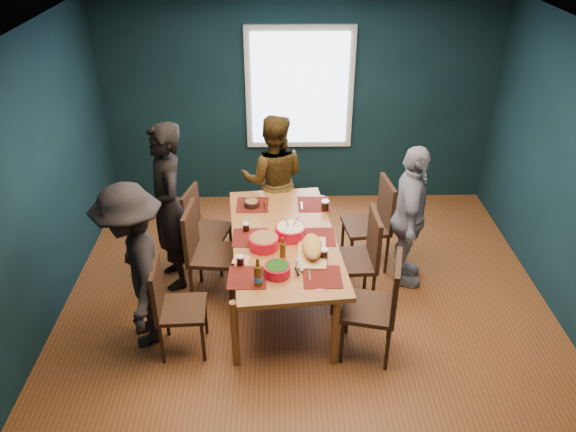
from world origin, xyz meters
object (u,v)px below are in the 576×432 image
(person_back, at_px, (273,180))
(bowl_herbs, at_px, (277,270))
(chair_right_near, at_px, (381,301))
(dining_table, at_px, (284,244))
(chair_left_far, at_px, (201,223))
(bowl_salad, at_px, (264,242))
(chair_right_far, at_px, (375,218))
(bowl_dumpling, at_px, (290,231))
(chair_left_near, at_px, (171,302))
(person_right, at_px, (409,218))
(chair_left_mid, at_px, (203,246))
(person_near_left, at_px, (135,267))
(chair_right_mid, at_px, (362,253))
(person_far_left, at_px, (168,208))
(cutting_board, at_px, (312,248))

(person_back, bearing_deg, bowl_herbs, 93.92)
(chair_right_near, xyz_separation_m, person_back, (-0.95, 1.98, 0.19))
(dining_table, distance_m, chair_left_far, 1.12)
(dining_table, distance_m, bowl_salad, 0.29)
(chair_right_far, xyz_separation_m, bowl_dumpling, (-0.94, -0.62, 0.23))
(chair_left_near, distance_m, person_right, 2.54)
(chair_left_mid, xyz_separation_m, chair_left_near, (-0.20, -0.81, -0.05))
(chair_right_near, height_order, person_near_left, person_near_left)
(chair_left_near, bearing_deg, chair_left_mid, 73.33)
(chair_left_far, relative_size, chair_right_mid, 0.91)
(dining_table, xyz_separation_m, person_right, (1.30, 0.31, 0.10))
(person_near_left, bearing_deg, person_far_left, 152.60)
(chair_right_far, xyz_separation_m, cutting_board, (-0.75, -0.91, 0.22))
(person_back, distance_m, bowl_salad, 1.36)
(person_near_left, distance_m, cutting_board, 1.62)
(person_far_left, relative_size, person_back, 1.15)
(chair_right_near, bearing_deg, person_back, 128.82)
(chair_left_near, bearing_deg, chair_right_near, -5.46)
(chair_right_mid, xyz_separation_m, person_right, (0.53, 0.35, 0.19))
(dining_table, bearing_deg, chair_left_far, 139.01)
(chair_right_far, distance_m, cutting_board, 1.20)
(bowl_salad, bearing_deg, dining_table, 42.09)
(chair_left_mid, height_order, bowl_dumpling, bowl_dumpling)
(cutting_board, bearing_deg, chair_right_far, 54.13)
(chair_right_far, height_order, cutting_board, chair_right_far)
(chair_right_mid, bearing_deg, bowl_herbs, -148.43)
(cutting_board, bearing_deg, person_right, 33.18)
(person_far_left, height_order, bowl_dumpling, person_far_left)
(bowl_herbs, xyz_separation_m, cutting_board, (0.32, 0.32, 0.01))
(chair_left_mid, height_order, chair_right_near, chair_right_near)
(chair_right_far, xyz_separation_m, person_near_left, (-2.34, -1.17, 0.21))
(chair_left_far, bearing_deg, cutting_board, -24.63)
(person_far_left, distance_m, person_near_left, 0.92)
(bowl_salad, bearing_deg, person_near_left, -161.98)
(chair_right_mid, bearing_deg, cutting_board, -157.06)
(person_back, height_order, bowl_salad, person_back)
(chair_left_far, relative_size, person_far_left, 0.52)
(chair_left_far, distance_m, bowl_salad, 1.12)
(person_back, bearing_deg, bowl_salad, 89.00)
(chair_right_mid, bearing_deg, chair_right_far, 68.25)
(dining_table, distance_m, person_far_left, 1.25)
(person_far_left, height_order, cutting_board, person_far_left)
(bowl_salad, bearing_deg, cutting_board, -14.11)
(chair_left_near, relative_size, bowl_herbs, 3.96)
(bowl_herbs, bearing_deg, chair_left_near, -173.94)
(chair_right_near, relative_size, bowl_herbs, 4.34)
(chair_right_mid, distance_m, person_far_left, 2.01)
(person_right, distance_m, bowl_herbs, 1.64)
(person_back, xyz_separation_m, bowl_dumpling, (0.17, -1.18, 0.04))
(person_near_left, xyz_separation_m, bowl_herbs, (1.27, -0.06, 0.01))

